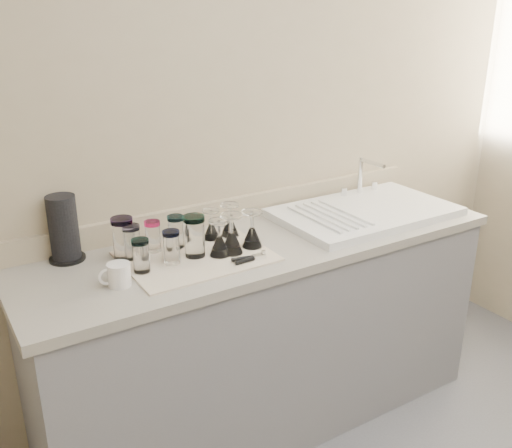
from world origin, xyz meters
TOP-DOWN VIEW (x-y plane):
  - counter_unit at (0.00, 1.20)m, footprint 2.06×0.62m
  - sink_unit at (0.55, 1.20)m, footprint 0.82×0.50m
  - dish_towel at (-0.33, 1.19)m, footprint 0.55×0.42m
  - tumbler_teal at (-0.57, 1.31)m, footprint 0.08×0.08m
  - tumbler_cyan at (-0.45, 1.32)m, footprint 0.06×0.06m
  - tumbler_purple at (-0.35, 1.31)m, footprint 0.07×0.07m
  - tumbler_magenta at (-0.56, 1.16)m, footprint 0.06×0.06m
  - tumbler_blue at (-0.43, 1.18)m, footprint 0.06×0.06m
  - tumbler_lavender at (-0.33, 1.19)m, footprint 0.08×0.08m
  - tumbler_extra at (-0.54, 1.30)m, footprint 0.07×0.07m
  - goblet_back_left at (-0.19, 1.31)m, footprint 0.07×0.07m
  - goblet_back_right at (-0.11, 1.30)m, footprint 0.08×0.08m
  - goblet_front_left at (-0.19, 1.14)m, footprint 0.09×0.09m
  - goblet_front_right at (-0.10, 1.15)m, footprint 0.08×0.08m
  - goblet_extra at (-0.25, 1.14)m, footprint 0.08×0.08m
  - can_opener at (-0.17, 1.04)m, footprint 0.13×0.05m
  - white_mug at (-0.66, 1.11)m, footprint 0.12×0.09m
  - paper_towel_roll at (-0.76, 1.43)m, footprint 0.14×0.14m

SIDE VIEW (x-z plane):
  - counter_unit at x=0.00m, z-range 0.00..0.90m
  - dish_towel at x=-0.33m, z-range 0.90..0.91m
  - can_opener at x=-0.17m, z-range 0.91..0.92m
  - sink_unit at x=0.55m, z-range 0.81..1.03m
  - white_mug at x=-0.66m, z-range 0.90..0.98m
  - goblet_back_left at x=-0.19m, z-range 0.89..1.01m
  - goblet_back_right at x=-0.11m, z-range 0.89..1.02m
  - goblet_extra at x=-0.25m, z-range 0.88..1.03m
  - goblet_front_right at x=-0.10m, z-range 0.88..1.03m
  - goblet_front_left at x=-0.19m, z-range 0.88..1.04m
  - tumbler_cyan at x=-0.45m, z-range 0.91..1.03m
  - tumbler_magenta at x=-0.56m, z-range 0.91..1.03m
  - tumbler_blue at x=-0.43m, z-range 0.91..1.04m
  - tumbler_purple at x=-0.35m, z-range 0.91..1.04m
  - tumbler_extra at x=-0.54m, z-range 0.91..1.04m
  - tumbler_lavender at x=-0.33m, z-range 0.91..1.07m
  - tumbler_teal at x=-0.57m, z-range 0.91..1.07m
  - paper_towel_roll at x=-0.76m, z-range 0.90..1.15m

